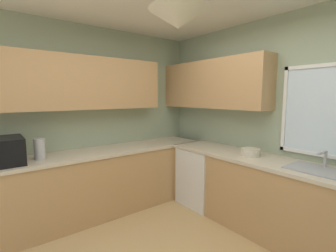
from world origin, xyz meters
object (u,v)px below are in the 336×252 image
at_px(dishwasher, 203,176).
at_px(sink_assembly, 319,169).
at_px(kettle, 40,149).
at_px(bowl, 251,152).
at_px(microwave, 4,151).

distance_m(dishwasher, sink_assembly, 1.61).
distance_m(kettle, bowl, 2.54).
height_order(microwave, kettle, microwave).
bearing_deg(microwave, sink_assembly, 48.19).
bearing_deg(kettle, bowl, 56.27).
height_order(microwave, bowl, microwave).
bearing_deg(kettle, microwave, -93.36).
xyz_separation_m(microwave, kettle, (0.02, 0.34, -0.02)).
bearing_deg(sink_assembly, microwave, -131.81).
bearing_deg(dishwasher, bowl, 2.23).
height_order(sink_assembly, bowl, sink_assembly).
distance_m(microwave, sink_assembly, 3.30).
xyz_separation_m(dishwasher, bowl, (0.77, 0.03, 0.51)).
xyz_separation_m(sink_assembly, bowl, (-0.77, -0.01, 0.03)).
height_order(dishwasher, kettle, kettle).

